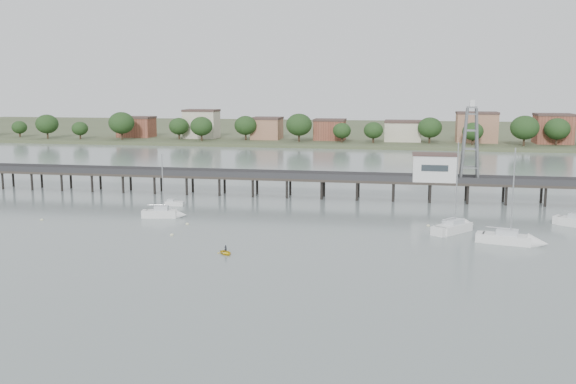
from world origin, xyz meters
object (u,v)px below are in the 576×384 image
(lattice_tower, at_px, (470,145))
(sailboat_c, at_px, (459,227))
(sailboat_d, at_px, (518,240))
(white_tender, at_px, (174,203))
(yellow_dinghy, at_px, (226,254))
(pier, at_px, (306,179))
(sailboat_b, at_px, (167,214))

(lattice_tower, distance_m, sailboat_c, 27.74)
(sailboat_d, xyz_separation_m, white_tender, (-58.22, 19.43, -0.22))
(sailboat_c, height_order, white_tender, sailboat_c)
(sailboat_d, bearing_deg, yellow_dinghy, -149.14)
(pier, bearing_deg, sailboat_c, -42.28)
(sailboat_b, bearing_deg, white_tender, 93.81)
(lattice_tower, height_order, sailboat_b, lattice_tower)
(sailboat_c, xyz_separation_m, white_tender, (-50.69, 11.99, -0.22))
(sailboat_d, bearing_deg, pier, 150.40)
(sailboat_c, relative_size, sailboat_d, 1.00)
(pier, bearing_deg, sailboat_b, -129.60)
(sailboat_c, relative_size, yellow_dinghy, 5.77)
(sailboat_b, height_order, sailboat_d, sailboat_d)
(pier, distance_m, white_tender, 26.61)
(sailboat_b, bearing_deg, yellow_dinghy, -62.79)
(lattice_tower, bearing_deg, sailboat_d, -83.06)
(yellow_dinghy, bearing_deg, white_tender, 81.83)
(white_tender, relative_size, yellow_dinghy, 1.40)
(lattice_tower, height_order, sailboat_d, lattice_tower)
(sailboat_c, bearing_deg, sailboat_d, -95.98)
(pier, height_order, white_tender, pier)
(sailboat_b, relative_size, sailboat_c, 0.78)
(lattice_tower, xyz_separation_m, sailboat_c, (-3.52, -25.44, -10.47))
(lattice_tower, relative_size, sailboat_d, 1.07)
(lattice_tower, xyz_separation_m, white_tender, (-54.22, -13.45, -10.69))
(lattice_tower, relative_size, yellow_dinghy, 6.15)
(pier, relative_size, sailboat_c, 10.31)
(sailboat_b, distance_m, yellow_dinghy, 26.77)
(pier, distance_m, yellow_dinghy, 45.62)
(white_tender, bearing_deg, sailboat_c, -16.51)
(pier, xyz_separation_m, white_tender, (-22.72, -13.45, -3.38))
(pier, xyz_separation_m, sailboat_d, (35.50, -32.88, -3.16))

